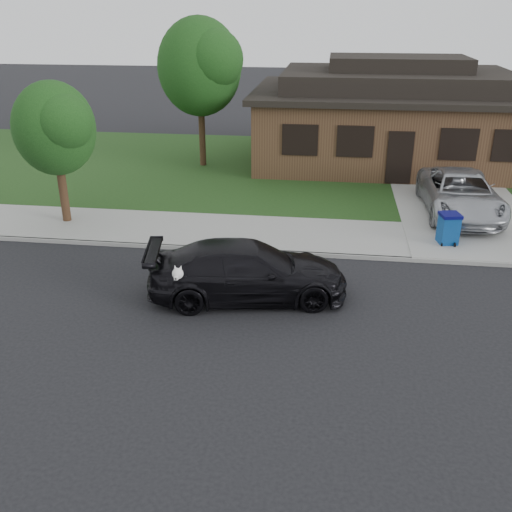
# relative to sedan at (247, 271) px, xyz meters

# --- Properties ---
(ground) EXTENTS (120.00, 120.00, 0.00)m
(ground) POSITION_rel_sedan_xyz_m (0.65, -0.72, -0.72)
(ground) COLOR black
(ground) RESTS_ON ground
(sidewalk) EXTENTS (60.00, 3.00, 0.12)m
(sidewalk) POSITION_rel_sedan_xyz_m (0.65, 4.28, -0.66)
(sidewalk) COLOR gray
(sidewalk) RESTS_ON ground
(curb) EXTENTS (60.00, 0.12, 0.12)m
(curb) POSITION_rel_sedan_xyz_m (0.65, 2.78, -0.66)
(curb) COLOR gray
(curb) RESTS_ON ground
(lawn) EXTENTS (60.00, 13.00, 0.13)m
(lawn) POSITION_rel_sedan_xyz_m (0.65, 12.28, -0.66)
(lawn) COLOR #193814
(lawn) RESTS_ON ground
(driveway) EXTENTS (4.50, 13.00, 0.14)m
(driveway) POSITION_rel_sedan_xyz_m (6.65, 9.28, -0.65)
(driveway) COLOR gray
(driveway) RESTS_ON ground
(sedan) EXTENTS (5.24, 2.86, 1.44)m
(sedan) POSITION_rel_sedan_xyz_m (0.00, 0.00, 0.00)
(sedan) COLOR black
(sedan) RESTS_ON ground
(minivan) EXTENTS (2.43, 5.18, 1.43)m
(minivan) POSITION_rel_sedan_xyz_m (6.42, 6.90, 0.14)
(minivan) COLOR #ADAFB4
(minivan) RESTS_ON driveway
(recycling_bin) EXTENTS (0.68, 0.68, 0.97)m
(recycling_bin) POSITION_rel_sedan_xyz_m (5.58, 4.04, -0.11)
(recycling_bin) COLOR navy
(recycling_bin) RESTS_ON sidewalk
(house) EXTENTS (12.60, 8.60, 4.65)m
(house) POSITION_rel_sedan_xyz_m (4.65, 14.28, 1.41)
(house) COLOR #422B1C
(house) RESTS_ON ground
(tree_0) EXTENTS (3.78, 3.60, 6.34)m
(tree_0) POSITION_rel_sedan_xyz_m (-3.68, 12.16, 3.76)
(tree_0) COLOR #332114
(tree_0) RESTS_ON ground
(tree_2) EXTENTS (2.73, 2.60, 4.59)m
(tree_2) POSITION_rel_sedan_xyz_m (-6.73, 4.39, 2.55)
(tree_2) COLOR #332114
(tree_2) RESTS_ON ground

